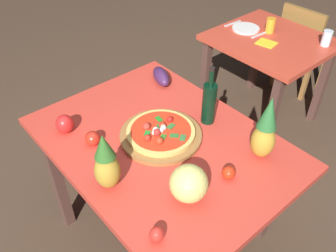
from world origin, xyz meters
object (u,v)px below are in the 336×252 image
object	(u,v)px
display_table	(162,152)
pineapple_right	(265,131)
napkin_folded	(266,43)
tomato_near_board	(157,234)
tomato_beside_pepper	(93,138)
pineapple_left	(106,164)
wine_bottle	(209,102)
knife_utensil	(259,35)
dinner_plate	(246,28)
drinking_glass_water	(327,38)
pizza_board	(161,135)
melon	(189,183)
background_table	(269,53)
eggplant	(161,76)
fork_utensil	(233,23)
tomato_by_bottle	(229,173)
pizza	(160,132)
drinking_glass_juice	(270,25)
dining_chair	(302,45)
bell_pepper	(65,124)

from	to	relation	value
display_table	pineapple_right	size ratio (longest dim) A/B	3.83
napkin_folded	tomato_near_board	bearing A→B (deg)	-66.01
tomato_beside_pepper	tomato_near_board	size ratio (longest dim) A/B	1.30
pineapple_right	pineapple_left	bearing A→B (deg)	-115.61
wine_bottle	knife_utensil	distance (m)	1.19
dinner_plate	drinking_glass_water	bearing A→B (deg)	22.76
drinking_glass_water	napkin_folded	xyz separation A→B (m)	(-0.30, -0.31, -0.05)
knife_utensil	napkin_folded	world-z (taller)	knife_utensil
wine_bottle	pizza_board	bearing A→B (deg)	-102.76
melon	tomato_near_board	distance (m)	0.26
tomato_beside_pepper	drinking_glass_water	world-z (taller)	drinking_glass_water
background_table	eggplant	bearing A→B (deg)	-94.73
eggplant	fork_utensil	xyz separation A→B (m)	(-0.29, 1.02, -0.04)
pineapple_right	tomato_near_board	size ratio (longest dim) A/B	5.73
eggplant	tomato_by_bottle	size ratio (longest dim) A/B	3.02
pizza	tomato_by_bottle	size ratio (longest dim) A/B	5.46
eggplant	pineapple_left	bearing A→B (deg)	-55.44
pineapple_right	drinking_glass_juice	bearing A→B (deg)	125.22
pineapple_left	napkin_folded	bearing A→B (deg)	103.17
dining_chair	napkin_folded	world-z (taller)	dining_chair
drinking_glass_water	pizza	bearing A→B (deg)	-90.24
wine_bottle	tomato_beside_pepper	bearing A→B (deg)	-113.21
melon	eggplant	world-z (taller)	melon
background_table	wine_bottle	xyz separation A→B (m)	(0.38, -1.11, 0.25)
melon	dinner_plate	world-z (taller)	melon
bell_pepper	eggplant	bearing A→B (deg)	92.63
pizza_board	tomato_by_bottle	world-z (taller)	tomato_by_bottle
background_table	tomato_near_board	size ratio (longest dim) A/B	14.18
dinner_plate	melon	bearing A→B (deg)	-58.30
eggplant	knife_utensil	distance (m)	1.02
tomato_beside_pepper	tomato_by_bottle	distance (m)	0.71
dinner_plate	knife_utensil	xyz separation A→B (m)	(0.14, 0.00, -0.00)
wine_bottle	dining_chair	bearing A→B (deg)	104.30
bell_pepper	fork_utensil	world-z (taller)	bell_pepper
dining_chair	eggplant	size ratio (longest dim) A/B	4.25
background_table	napkin_folded	xyz separation A→B (m)	(0.02, -0.10, 0.13)
pineapple_right	tomato_near_board	bearing A→B (deg)	-87.26
pineapple_left	pineapple_right	bearing A→B (deg)	64.39
pizza	melon	distance (m)	0.42
pizza	pineapple_left	distance (m)	0.41
eggplant	pineapple_right	bearing A→B (deg)	-3.30
pizza_board	eggplant	xyz separation A→B (m)	(-0.41, 0.34, 0.03)
dining_chair	drinking_glass_water	xyz separation A→B (m)	(0.38, -0.41, 0.34)
dinner_plate	display_table	bearing A→B (deg)	-66.99
background_table	dining_chair	xyz separation A→B (m)	(-0.06, 0.62, -0.16)
background_table	pizza	distance (m)	1.44
display_table	tomato_near_board	world-z (taller)	tomato_near_board
pizza_board	eggplant	bearing A→B (deg)	139.92
pizza	fork_utensil	bearing A→B (deg)	117.09
pizza_board	pizza	bearing A→B (deg)	-86.89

